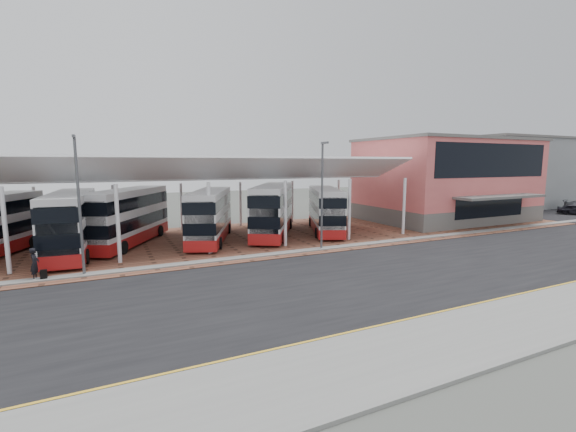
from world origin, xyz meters
name	(u,v)px	position (x,y,z in m)	size (l,w,h in m)	color
ground	(346,274)	(0.00, 0.00, 0.00)	(140.00, 140.00, 0.00)	#474A44
road	(356,279)	(0.00, -1.00, 0.01)	(120.00, 14.00, 0.02)	black
forecourt	(284,235)	(2.00, 13.00, 0.03)	(72.00, 16.00, 0.06)	brown
sidewalk	(478,333)	(0.00, -9.00, 0.07)	(120.00, 4.00, 0.14)	slate
north_kerb	(299,252)	(0.00, 6.20, 0.07)	(120.00, 0.80, 0.14)	slate
yellow_line_near	(438,316)	(0.00, -7.00, 0.03)	(120.00, 0.12, 0.01)	gold
yellow_line_far	(432,313)	(0.00, -6.70, 0.03)	(120.00, 0.12, 0.01)	gold
canopy	(192,172)	(-6.00, 13.94, 5.80)	(37.00, 11.63, 7.07)	white
terminal	(446,179)	(23.00, 13.92, 4.66)	(18.40, 14.40, 9.25)	#605E5A
warehouse	(507,171)	(48.00, 24.00, 5.15)	(30.50, 20.50, 10.25)	gray
lamp_west	(79,202)	(-14.00, 6.27, 4.36)	(0.16, 0.90, 8.07)	#535459
lamp_east	(322,193)	(2.00, 6.27, 4.36)	(0.16, 0.90, 8.07)	#535459
bus_1	(71,224)	(-14.96, 12.57, 2.25)	(3.19, 10.83, 4.41)	silver
bus_2	(128,217)	(-11.12, 14.48, 2.26)	(7.29, 10.60, 4.42)	silver
bus_3	(210,216)	(-4.81, 13.00, 2.16)	(6.15, 10.37, 4.23)	silver
bus_4	(273,210)	(0.93, 13.10, 2.31)	(7.78, 10.73, 4.53)	silver
bus_5	(325,210)	(6.11, 12.61, 2.10)	(6.11, 10.03, 4.10)	silver
pedestrian	(35,264)	(-16.43, 6.55, 0.96)	(0.65, 0.43, 1.79)	black
suitcase	(44,275)	(-16.00, 6.20, 0.35)	(0.33, 0.24, 0.57)	black
carpark_car_a	(575,210)	(40.72, 9.34, 0.73)	(1.54, 3.83, 1.30)	black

